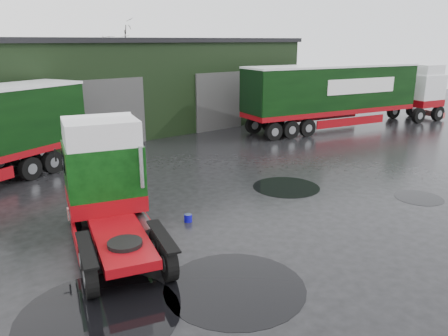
# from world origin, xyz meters

# --- Properties ---
(ground) EXTENTS (100.00, 100.00, 0.00)m
(ground) POSITION_xyz_m (0.00, 0.00, 0.00)
(ground) COLOR black
(warehouse) EXTENTS (32.40, 12.40, 6.30)m
(warehouse) POSITION_xyz_m (2.00, 20.00, 3.16)
(warehouse) COLOR black
(warehouse) RESTS_ON ground
(hero_tractor) EXTENTS (4.21, 6.65, 3.83)m
(hero_tractor) POSITION_xyz_m (-4.13, 1.20, 1.92)
(hero_tractor) COLOR #09340C
(hero_tractor) RESTS_ON ground
(lorry_right) EXTENTS (17.55, 6.46, 4.55)m
(lorry_right) POSITION_xyz_m (16.20, 9.00, 2.27)
(lorry_right) COLOR silver
(lorry_right) RESTS_ON ground
(wash_bucket) EXTENTS (0.36, 0.36, 0.26)m
(wash_bucket) POSITION_xyz_m (-1.16, 1.73, 0.13)
(wash_bucket) COLOR #0D08AD
(wash_bucket) RESTS_ON ground
(tree_back_b) EXTENTS (4.40, 4.40, 7.50)m
(tree_back_b) POSITION_xyz_m (10.00, 30.00, 3.75)
(tree_back_b) COLOR black
(tree_back_b) RESTS_ON ground
(puddle_0) EXTENTS (3.70, 3.70, 0.01)m
(puddle_0) POSITION_xyz_m (-2.67, -2.55, 0.00)
(puddle_0) COLOR black
(puddle_0) RESTS_ON ground
(puddle_1) EXTENTS (2.90, 2.90, 0.01)m
(puddle_1) POSITION_xyz_m (4.29, 2.13, 0.00)
(puddle_1) COLOR black
(puddle_1) RESTS_ON ground
(puddle_2) EXTENTS (3.81, 3.81, 0.01)m
(puddle_2) POSITION_xyz_m (-5.89, -1.46, 0.00)
(puddle_2) COLOR black
(puddle_2) RESTS_ON ground
(puddle_3) EXTENTS (1.90, 1.90, 0.01)m
(puddle_3) POSITION_xyz_m (7.48, -2.21, 0.00)
(puddle_3) COLOR black
(puddle_3) RESTS_ON ground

